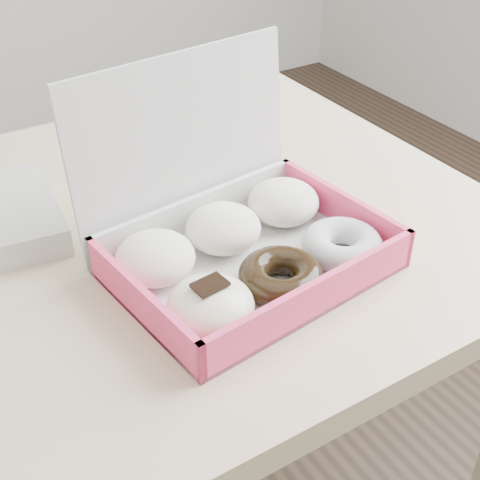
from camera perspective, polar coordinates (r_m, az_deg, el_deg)
table at (r=0.96m, az=-13.58°, el=-4.78°), size 1.20×0.80×0.75m
donut_box at (r=0.84m, az=-0.09°, el=0.05°), size 0.36×0.31×0.24m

